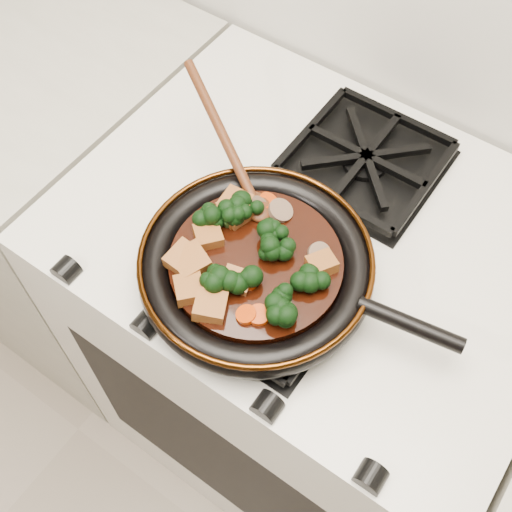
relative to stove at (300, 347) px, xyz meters
The scene contains 34 objects.
stove is the anchor object (origin of this frame).
burner_grate_front 0.48m from the stove, 90.00° to the right, with size 0.23×0.23×0.03m, color black, non-canonical shape.
burner_grate_back 0.48m from the stove, 90.00° to the left, with size 0.23×0.23×0.03m, color black, non-canonical shape.
skillet 0.51m from the stove, 96.70° to the right, with size 0.45×0.32×0.05m.
braising_sauce 0.52m from the stove, 97.61° to the right, with size 0.24×0.24×0.02m, color black.
tofu_cube_0 0.57m from the stove, 95.77° to the right, with size 0.04×0.04×0.02m, color brown.
tofu_cube_1 0.53m from the stove, 132.47° to the right, with size 0.04×0.04×0.02m, color brown.
tofu_cube_2 0.57m from the stove, 105.05° to the right, with size 0.04×0.04×0.02m, color brown.
tofu_cube_3 0.55m from the stove, 95.73° to the right, with size 0.04×0.03×0.02m, color brown.
tofu_cube_4 0.53m from the stove, 57.93° to the right, with size 0.04×0.03×0.02m, color brown.
tofu_cube_5 0.53m from the stove, 133.64° to the right, with size 0.04×0.04×0.02m, color brown.
tofu_cube_6 0.56m from the stove, 115.45° to the right, with size 0.04×0.04×0.02m, color brown.
tofu_cube_7 0.56m from the stove, 113.53° to the right, with size 0.04×0.04×0.02m, color brown.
tofu_cube_8 0.54m from the stove, 122.17° to the right, with size 0.04×0.04×0.02m, color brown.
tofu_cube_9 0.53m from the stove, 139.20° to the right, with size 0.04×0.04×0.02m, color brown.
broccoli_floret_0 0.53m from the stove, 100.91° to the right, with size 0.06×0.06×0.06m, color black, non-canonical shape.
broccoli_floret_1 0.53m from the stove, 129.27° to the right, with size 0.06×0.06×0.05m, color black, non-canonical shape.
broccoli_floret_2 0.56m from the stove, 101.32° to the right, with size 0.06×0.06×0.05m, color black, non-canonical shape.
broccoli_floret_3 0.55m from the stove, 131.50° to the right, with size 0.06×0.06×0.05m, color black, non-canonical shape.
broccoli_floret_4 0.56m from the stove, 74.05° to the right, with size 0.06×0.06×0.05m, color black, non-canonical shape.
broccoli_floret_5 0.53m from the stove, 87.85° to the right, with size 0.06×0.06×0.05m, color black, non-canonical shape.
broccoli_floret_6 0.55m from the stove, 93.68° to the right, with size 0.06×0.06×0.05m, color black, non-canonical shape.
broccoli_floret_7 0.54m from the stove, 62.95° to the right, with size 0.06×0.06×0.05m, color black, non-canonical shape.
broccoli_floret_8 0.55m from the stove, 72.04° to the right, with size 0.06×0.06×0.05m, color black, non-canonical shape.
broccoli_floret_9 0.54m from the stove, 126.78° to the right, with size 0.05×0.05×0.06m, color black, non-canonical shape.
carrot_coin_0 0.56m from the stove, 84.57° to the right, with size 0.03×0.03×0.01m, color #B93405.
carrot_coin_1 0.54m from the stove, 92.01° to the right, with size 0.03×0.03×0.01m, color #B93405.
carrot_coin_2 0.55m from the stove, 80.68° to the right, with size 0.03×0.03×0.01m, color #B93405.
carrot_coin_3 0.52m from the stove, 141.07° to the right, with size 0.03×0.03×0.01m, color #B93405.
carrot_coin_4 0.52m from the stove, 137.85° to the right, with size 0.03×0.03×0.01m, color #B93405.
mushroom_slice_0 0.52m from the stove, 60.01° to the right, with size 0.03×0.03×0.01m, color brown.
mushroom_slice_1 0.52m from the stove, 123.57° to the right, with size 0.04×0.04×0.01m, color brown.
mushroom_slice_2 0.52m from the stove, 135.18° to the right, with size 0.03×0.03×0.01m, color brown.
wooden_spoon 0.55m from the stove, 166.69° to the right, with size 0.15×0.10×0.25m.
Camera 1 is at (0.24, 1.18, 1.69)m, focal length 45.00 mm.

